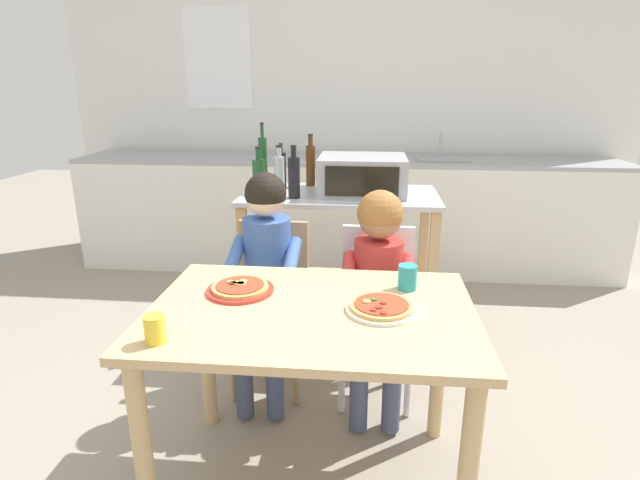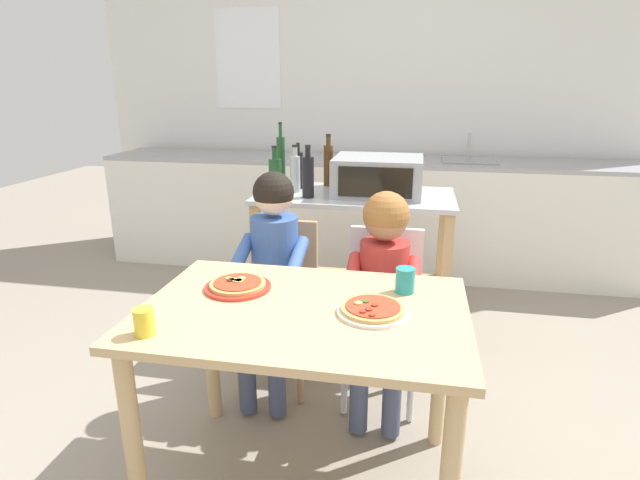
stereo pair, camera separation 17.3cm
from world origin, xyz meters
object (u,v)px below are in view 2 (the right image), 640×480
bottle_tall_green_wine (328,164)px  drinking_cup_yellow (144,322)px  bottle_brown_beer (295,173)px  bottle_slim_sauce (281,160)px  bottle_clear_vinegar (308,176)px  child_in_blue_striped_shirt (272,260)px  pizza_plate_white (373,310)px  pizza_plate_red_rimmed (238,285)px  child_in_red_shirt (383,275)px  dining_chair_right (383,303)px  dining_chair_left (280,291)px  bottle_dark_olive_oil (298,170)px  dining_table (304,339)px  kitchen_island_cart (354,242)px  toaster_oven (378,176)px  drinking_cup_teal (405,280)px  bottle_squat_spirits (275,174)px

bottle_tall_green_wine → drinking_cup_yellow: bearing=-98.9°
bottle_brown_beer → bottle_slim_sauce: bottle_slim_sauce is taller
bottle_clear_vinegar → child_in_blue_striped_shirt: (-0.06, -0.52, -0.30)m
bottle_brown_beer → pizza_plate_white: bearing=-65.5°
bottle_clear_vinegar → bottle_tall_green_wine: 0.35m
bottle_brown_beer → pizza_plate_red_rimmed: 1.13m
pizza_plate_red_rimmed → child_in_red_shirt: bearing=38.6°
dining_chair_right → drinking_cup_yellow: same height
bottle_clear_vinegar → dining_chair_left: (-0.06, -0.40, -0.51)m
bottle_slim_sauce → dining_chair_right: size_ratio=0.47×
bottle_dark_olive_oil → bottle_clear_vinegar: (0.11, -0.23, 0.01)m
dining_table → dining_chair_right: 0.70m
kitchen_island_cart → bottle_slim_sauce: (-0.47, 0.15, 0.44)m
pizza_plate_white → drinking_cup_yellow: (-0.67, -0.28, 0.03)m
bottle_slim_sauce → kitchen_island_cart: bearing=-17.4°
toaster_oven → drinking_cup_yellow: (-0.58, -1.53, -0.20)m
bottle_tall_green_wine → child_in_red_shirt: bearing=-66.0°
child_in_blue_striped_shirt → dining_chair_left: bearing=90.0°
drinking_cup_teal → bottle_squat_spirits: bearing=127.4°
bottle_tall_green_wine → dining_table: bottle_tall_green_wine is taller
toaster_oven → dining_chair_left: toaster_oven is taller
pizza_plate_white → child_in_blue_striped_shirt: bearing=132.0°
kitchen_island_cart → bottle_brown_beer: bottle_brown_beer is taller
toaster_oven → bottle_squat_spirits: size_ratio=1.84×
bottle_tall_green_wine → child_in_red_shirt: bottle_tall_green_wine is taller
dining_chair_left → child_in_red_shirt: (0.52, -0.16, 0.19)m
bottle_dark_olive_oil → dining_chair_right: bearing=-50.4°
bottle_brown_beer → drinking_cup_yellow: 1.51m
dining_chair_left → child_in_blue_striped_shirt: bearing=-90.0°
bottle_tall_green_wine → pizza_plate_red_rimmed: bottle_tall_green_wine is taller
child_in_red_shirt → drinking_cup_teal: bearing=-73.1°
bottle_clear_vinegar → drinking_cup_teal: (0.55, -0.89, -0.21)m
kitchen_island_cart → dining_chair_left: bearing=-119.0°
child_in_blue_striped_shirt → pizza_plate_red_rimmed: bearing=-90.0°
bottle_dark_olive_oil → drinking_cup_yellow: bearing=-93.9°
bottle_slim_sauce → drinking_cup_teal: size_ratio=4.04×
kitchen_island_cart → child_in_blue_striped_shirt: bearing=-114.5°
bottle_tall_green_wine → drinking_cup_teal: (0.50, -1.23, -0.22)m
dining_chair_left → kitchen_island_cart: bearing=61.0°
bottle_tall_green_wine → child_in_blue_striped_shirt: bottle_tall_green_wine is taller
bottle_brown_beer → bottle_squat_spirits: bearing=-175.2°
bottle_brown_beer → bottle_squat_spirits: bottle_brown_beer is taller
child_in_blue_striped_shirt → drinking_cup_yellow: size_ratio=12.48×
child_in_red_shirt → drinking_cup_teal: size_ratio=10.79×
bottle_clear_vinegar → bottle_brown_beer: bottle_clear_vinegar is taller
kitchen_island_cart → dining_chair_left: 0.63m
bottle_clear_vinegar → child_in_blue_striped_shirt: 0.61m
bottle_dark_olive_oil → pizza_plate_red_rimmed: bearing=-87.7°
bottle_squat_spirits → drinking_cup_yellow: bearing=-90.0°
bottle_slim_sauce → dining_chair_left: (0.17, -0.69, -0.54)m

